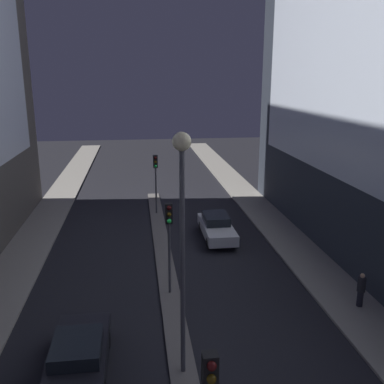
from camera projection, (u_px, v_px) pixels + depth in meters
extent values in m
cube|color=#66605B|center=(167.00, 277.00, 21.29)|extent=(0.93, 31.39, 0.11)
cube|color=black|center=(210.00, 373.00, 8.60)|extent=(0.32, 0.28, 0.90)
sphere|color=#4C0F0F|center=(212.00, 366.00, 8.35)|extent=(0.20, 0.20, 0.20)
sphere|color=#4C380A|center=(212.00, 379.00, 8.43)|extent=(0.20, 0.20, 0.20)
cylinder|color=#4C4C51|center=(169.00, 258.00, 19.24)|extent=(0.12, 0.12, 3.36)
cube|color=black|center=(169.00, 213.00, 18.68)|extent=(0.32, 0.28, 0.90)
sphere|color=#4C0F0F|center=(169.00, 208.00, 18.43)|extent=(0.20, 0.20, 0.20)
sphere|color=#4C380A|center=(169.00, 215.00, 18.51)|extent=(0.20, 0.20, 0.20)
sphere|color=#1EEA4C|center=(169.00, 221.00, 18.59)|extent=(0.20, 0.20, 0.20)
cylinder|color=#4C4C51|center=(156.00, 191.00, 30.70)|extent=(0.12, 0.12, 3.36)
cube|color=black|center=(155.00, 161.00, 30.14)|extent=(0.32, 0.28, 0.90)
sphere|color=#4C0F0F|center=(155.00, 158.00, 29.89)|extent=(0.20, 0.20, 0.20)
sphere|color=#4C380A|center=(155.00, 162.00, 29.97)|extent=(0.20, 0.20, 0.20)
sphere|color=#1EEA4C|center=(156.00, 166.00, 30.05)|extent=(0.20, 0.20, 0.20)
cylinder|color=#4C4C51|center=(183.00, 267.00, 13.43)|extent=(0.16, 0.16, 7.59)
sphere|color=#F9EAB2|center=(182.00, 142.00, 12.40)|extent=(0.57, 0.57, 0.57)
cube|color=black|center=(79.00, 356.00, 14.29)|extent=(1.85, 4.32, 0.66)
cube|color=black|center=(77.00, 348.00, 13.83)|extent=(1.57, 1.94, 0.47)
cylinder|color=black|center=(61.00, 343.00, 15.55)|extent=(0.22, 0.64, 0.64)
cylinder|color=black|center=(107.00, 340.00, 15.76)|extent=(0.22, 0.64, 0.64)
cube|color=silver|center=(217.00, 229.00, 26.31)|extent=(1.73, 4.64, 0.63)
cube|color=black|center=(216.00, 218.00, 26.50)|extent=(1.47, 2.09, 0.51)
cube|color=red|center=(201.00, 217.00, 28.45)|extent=(0.14, 0.04, 0.10)
cube|color=red|center=(219.00, 216.00, 28.60)|extent=(0.14, 0.04, 0.10)
cylinder|color=black|center=(201.00, 226.00, 27.68)|extent=(0.22, 0.64, 0.64)
cylinder|color=black|center=(224.00, 225.00, 27.87)|extent=(0.22, 0.64, 0.64)
cylinder|color=black|center=(209.00, 243.00, 24.92)|extent=(0.22, 0.64, 0.64)
cylinder|color=black|center=(234.00, 242.00, 25.11)|extent=(0.22, 0.64, 0.64)
cylinder|color=black|center=(360.00, 298.00, 18.38)|extent=(0.26, 0.26, 0.70)
cylinder|color=#232328|center=(362.00, 285.00, 18.21)|extent=(0.35, 0.35, 0.62)
sphere|color=tan|center=(363.00, 276.00, 18.10)|extent=(0.20, 0.20, 0.20)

